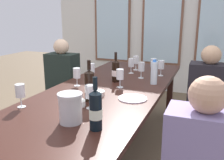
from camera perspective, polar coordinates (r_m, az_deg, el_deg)
The scene contains 22 objects.
back_wall_with_windows at distance 4.66m, azimuth 11.58°, elevation 15.07°, with size 4.18×0.10×2.90m.
dining_table at distance 2.23m, azimuth -2.02°, elevation -4.04°, with size 0.98×2.83×0.74m.
white_plate_0 at distance 2.01m, azimuth 4.74°, elevation -4.22°, with size 0.23×0.23×0.01m, color white.
metal_pitcher at distance 1.57m, azimuth -9.50°, elevation -6.29°, with size 0.16×0.16×0.19m.
wine_bottle_0 at distance 2.49m, azimuth 0.85°, elevation 2.13°, with size 0.08×0.08×0.30m.
wine_bottle_1 at distance 1.45m, azimuth -3.76°, elevation -6.84°, with size 0.08×0.08×0.32m.
wine_bottle_2 at distance 1.93m, azimuth -5.19°, elevation -1.26°, with size 0.08×0.08×0.32m.
tasting_bowl_0 at distance 1.87m, azimuth -8.37°, elevation -5.29°, with size 0.15×0.15×0.04m, color white.
tasting_bowl_1 at distance 2.08m, azimuth -3.56°, elevation -3.07°, with size 0.14×0.14×0.04m, color white.
water_bottle at distance 2.44m, azimuth 9.61°, elevation 1.66°, with size 0.06×0.06×0.24m.
wine_glass_0 at distance 1.91m, azimuth -20.27°, elevation -2.56°, with size 0.07×0.07×0.17m.
wine_glass_1 at distance 2.29m, azimuth 1.85°, elevation 1.11°, with size 0.07×0.07×0.17m.
wine_glass_2 at distance 2.89m, azimuth 9.51°, elevation 3.86°, with size 0.07×0.07×0.17m.
wine_glass_3 at distance 2.86m, azimuth 4.42°, elevation 3.82°, with size 0.07×0.07×0.17m.
wine_glass_4 at distance 2.56m, azimuth -4.71°, elevation 2.53°, with size 0.07×0.07×0.17m.
wine_glass_5 at distance 2.36m, azimuth -8.07°, elevation 1.49°, with size 0.07×0.07×0.17m.
wine_glass_6 at distance 3.05m, azimuth 5.50°, elevation 4.45°, with size 0.07×0.07×0.17m.
wine_glass_7 at distance 2.65m, azimuth 6.72°, elevation 2.90°, with size 0.07×0.07×0.17m.
wine_glass_8 at distance 2.79m, azimuth 11.19°, elevation 3.39°, with size 0.07×0.07×0.17m.
wine_glass_9 at distance 1.78m, azimuth -5.02°, elevation -2.94°, with size 0.07×0.07×0.17m.
seated_person_0 at distance 3.24m, azimuth -11.12°, elevation -1.12°, with size 0.38×0.24×1.11m.
seated_person_1 at distance 2.74m, azimuth 20.79°, elevation -4.81°, with size 0.38×0.24×1.11m.
Camera 1 is at (0.85, -1.93, 1.39)m, focal length 39.94 mm.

